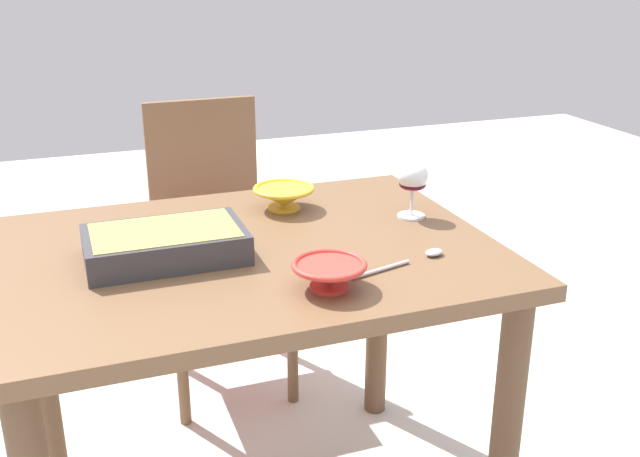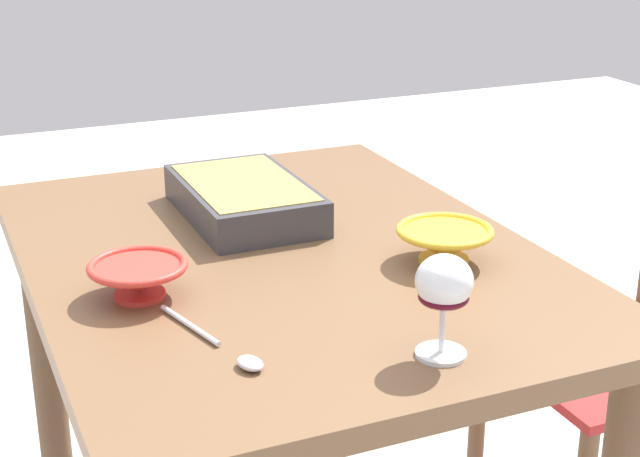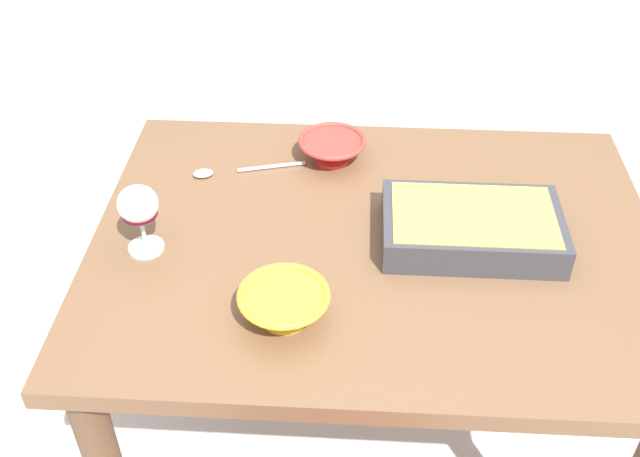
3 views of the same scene
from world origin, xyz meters
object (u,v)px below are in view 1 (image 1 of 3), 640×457
(serving_spoon, at_px, (417,258))
(casserole_dish, at_px, (165,243))
(chair, at_px, (213,235))
(wine_glass, at_px, (413,180))
(dining_table, at_px, (250,298))
(mixing_bowl, at_px, (284,196))
(small_bowl, at_px, (329,273))

(serving_spoon, bearing_deg, casserole_dish, -21.22)
(chair, distance_m, serving_spoon, 1.05)
(wine_glass, xyz_separation_m, serving_spoon, (0.12, 0.26, -0.09))
(dining_table, xyz_separation_m, mixing_bowl, (-0.16, -0.23, 0.16))
(wine_glass, height_order, serving_spoon, wine_glass)
(dining_table, distance_m, wine_glass, 0.50)
(wine_glass, relative_size, small_bowl, 0.95)
(wine_glass, distance_m, casserole_dish, 0.63)
(chair, bearing_deg, serving_spoon, 104.08)
(small_bowl, bearing_deg, casserole_dish, -43.11)
(chair, bearing_deg, dining_table, 84.33)
(dining_table, distance_m, serving_spoon, 0.40)
(dining_table, distance_m, casserole_dish, 0.25)
(casserole_dish, distance_m, small_bowl, 0.39)
(dining_table, xyz_separation_m, serving_spoon, (-0.33, 0.20, 0.13))
(small_bowl, distance_m, serving_spoon, 0.24)
(mixing_bowl, distance_m, serving_spoon, 0.46)
(chair, relative_size, wine_glass, 6.54)
(mixing_bowl, bearing_deg, chair, -81.92)
(mixing_bowl, bearing_deg, dining_table, 55.46)
(dining_table, height_order, casserole_dish, casserole_dish)
(mixing_bowl, relative_size, small_bowl, 1.05)
(dining_table, relative_size, serving_spoon, 4.55)
(small_bowl, bearing_deg, mixing_bowl, -96.93)
(small_bowl, bearing_deg, wine_glass, -136.67)
(wine_glass, distance_m, serving_spoon, 0.30)
(casserole_dish, bearing_deg, wine_glass, -174.42)
(mixing_bowl, relative_size, serving_spoon, 0.65)
(chair, distance_m, mixing_bowl, 0.64)
(casserole_dish, relative_size, serving_spoon, 1.40)
(wine_glass, bearing_deg, dining_table, 7.64)
(wine_glass, xyz_separation_m, mixing_bowl, (0.28, -0.17, -0.06))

